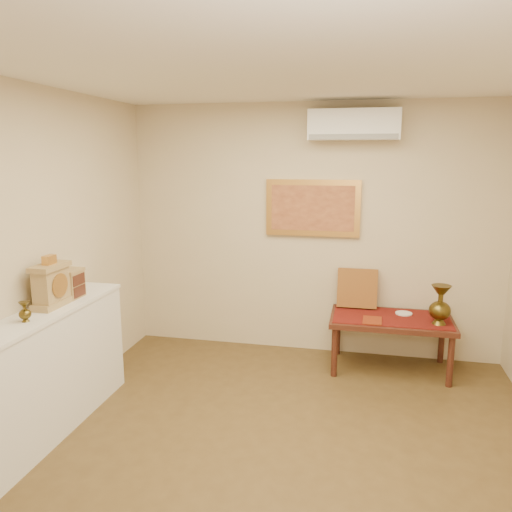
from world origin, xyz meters
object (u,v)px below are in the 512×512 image
(brass_urn_tall, at_px, (440,301))
(mantel_clock, at_px, (52,285))
(low_table, at_px, (391,324))
(wooden_chest, at_px, (71,283))
(display_ledge, at_px, (38,378))

(brass_urn_tall, bearing_deg, mantel_clock, -154.36)
(mantel_clock, distance_m, low_table, 3.20)
(brass_urn_tall, distance_m, low_table, 0.55)
(brass_urn_tall, xyz_separation_m, wooden_chest, (-3.11, -1.25, 0.31))
(mantel_clock, distance_m, wooden_chest, 0.26)
(display_ledge, xyz_separation_m, low_table, (2.67, 1.88, -0.01))
(wooden_chest, xyz_separation_m, low_table, (2.67, 1.37, -0.62))
(brass_urn_tall, relative_size, display_ledge, 0.23)
(mantel_clock, xyz_separation_m, low_table, (2.68, 1.62, -0.67))
(display_ledge, xyz_separation_m, mantel_clock, (-0.00, 0.26, 0.66))
(display_ledge, distance_m, low_table, 3.27)
(display_ledge, relative_size, low_table, 1.68)
(mantel_clock, xyz_separation_m, wooden_chest, (0.01, 0.25, -0.05))
(display_ledge, bearing_deg, wooden_chest, 89.71)
(mantel_clock, bearing_deg, low_table, 31.13)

